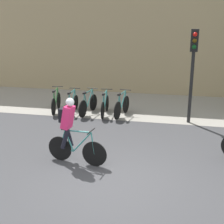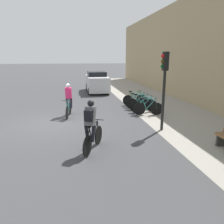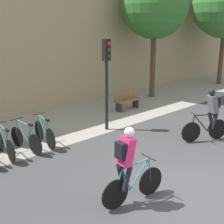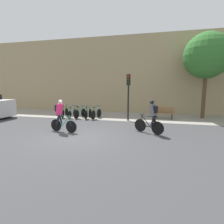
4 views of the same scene
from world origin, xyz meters
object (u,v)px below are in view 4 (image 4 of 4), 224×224
parked_bike_3 (88,113)px  parked_bike_4 (96,113)px  traffic_light_pole (128,89)px  cyclist_pink (61,115)px  cyclist_grey (152,116)px  parked_bike_0 (65,112)px  parked_bike_1 (72,113)px  bench (164,113)px  parked_bike_2 (80,113)px

parked_bike_3 → parked_bike_4: (0.68, 0.00, 0.01)m
traffic_light_pole → cyclist_pink: bearing=-128.1°
cyclist_pink → cyclist_grey: (4.88, 0.78, -0.00)m
parked_bike_4 → cyclist_grey: bearing=-39.3°
cyclist_grey → parked_bike_4: cyclist_grey is taller
parked_bike_0 → parked_bike_1: (0.68, -0.00, -0.02)m
bench → parked_bike_1: bearing=-170.6°
parked_bike_1 → parked_bike_4: (2.05, 0.00, 0.03)m
cyclist_grey → bench: bearing=79.1°
parked_bike_1 → parked_bike_4: 2.05m
parked_bike_2 → parked_bike_1: bearing=-179.9°
cyclist_pink → parked_bike_1: bearing=108.7°
parked_bike_1 → traffic_light_pole: bearing=-3.3°
cyclist_grey → parked_bike_4: (-4.29, 3.51, -0.54)m
parked_bike_4 → parked_bike_1: bearing=-179.9°
parked_bike_2 → traffic_light_pole: (3.92, -0.27, 1.93)m
parked_bike_3 → bench: bearing=11.5°
parked_bike_3 → parked_bike_4: parked_bike_4 is taller
bench → parked_bike_2: bearing=-169.7°
cyclist_grey → parked_bike_0: 7.86m
parked_bike_2 → bench: parked_bike_2 is taller
parked_bike_0 → parked_bike_3: 2.05m
parked_bike_0 → parked_bike_4: parked_bike_4 is taller
parked_bike_3 → traffic_light_pole: (3.23, -0.27, 1.93)m
parked_bike_2 → parked_bike_4: bearing=0.0°
parked_bike_1 → parked_bike_4: size_ratio=1.00×
parked_bike_2 → parked_bike_3: 0.68m
parked_bike_2 → bench: 6.66m
cyclist_grey → parked_bike_1: bearing=151.0°
parked_bike_2 → traffic_light_pole: traffic_light_pole is taller
parked_bike_2 → traffic_light_pole: size_ratio=0.51×
traffic_light_pole → bench: 3.55m
parked_bike_1 → parked_bike_3: parked_bike_3 is taller
parked_bike_1 → parked_bike_0: bearing=179.8°
parked_bike_2 → parked_bike_4: 1.37m
parked_bike_0 → traffic_light_pole: (5.28, -0.27, 1.92)m
cyclist_pink → parked_bike_1: size_ratio=1.09×
cyclist_pink → parked_bike_3: bearing=91.1°
parked_bike_0 → parked_bike_2: (1.36, -0.00, -0.00)m
parked_bike_2 → parked_bike_4: size_ratio=1.03×
parked_bike_4 → traffic_light_pole: (2.55, -0.27, 1.92)m
bench → cyclist_grey: bearing=-100.9°
parked_bike_4 → parked_bike_3: bearing=-179.9°
parked_bike_0 → parked_bike_3: (2.05, -0.00, -0.01)m
parked_bike_4 → bench: parked_bike_4 is taller
cyclist_pink → traffic_light_pole: (3.15, 4.02, 1.38)m
parked_bike_1 → traffic_light_pole: 5.00m
parked_bike_0 → traffic_light_pole: traffic_light_pole is taller
parked_bike_0 → parked_bike_2: size_ratio=0.98×
parked_bike_3 → bench: parked_bike_3 is taller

